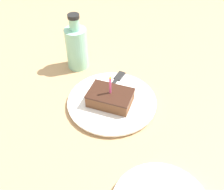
# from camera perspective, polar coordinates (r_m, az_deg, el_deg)

# --- Properties ---
(ground_plane) EXTENTS (2.40, 2.40, 0.04)m
(ground_plane) POSITION_cam_1_polar(r_m,az_deg,el_deg) (0.83, -0.69, -3.36)
(ground_plane) COLOR tan
(ground_plane) RESTS_ON ground
(plate) EXTENTS (0.27, 0.27, 0.02)m
(plate) POSITION_cam_1_polar(r_m,az_deg,el_deg) (0.81, 0.00, -1.43)
(plate) COLOR white
(plate) RESTS_ON ground_plane
(cake_slice) EXTENTS (0.09, 0.13, 0.11)m
(cake_slice) POSITION_cam_1_polar(r_m,az_deg,el_deg) (0.78, -0.42, -0.64)
(cake_slice) COLOR brown
(cake_slice) RESTS_ON plate
(fork) EXTENTS (0.17, 0.04, 0.00)m
(fork) POSITION_cam_1_polar(r_m,az_deg,el_deg) (0.86, 0.24, 2.47)
(fork) COLOR #262626
(fork) RESTS_ON plate
(bottle) EXTENTS (0.08, 0.08, 0.20)m
(bottle) POSITION_cam_1_polar(r_m,az_deg,el_deg) (0.93, -7.70, 10.35)
(bottle) COLOR #8CD1B2
(bottle) RESTS_ON ground_plane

